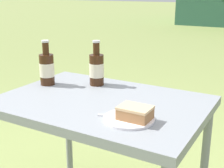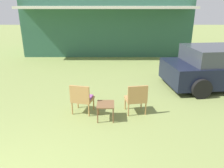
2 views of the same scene
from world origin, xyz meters
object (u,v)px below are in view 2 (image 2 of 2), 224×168
object	(u,v)px
wicker_chair_plain	(136,98)
garden_side_table	(106,106)
wicker_chair_cushioned	(82,97)
parked_car	(220,68)

from	to	relation	value
wicker_chair_plain	garden_side_table	distance (m)	0.84
wicker_chair_cushioned	garden_side_table	bearing A→B (deg)	166.39
wicker_chair_cushioned	garden_side_table	size ratio (longest dim) A/B	1.74
wicker_chair_cushioned	wicker_chair_plain	world-z (taller)	same
parked_car	wicker_chair_plain	size ratio (longest dim) A/B	4.95
garden_side_table	wicker_chair_plain	bearing A→B (deg)	20.63
garden_side_table	wicker_chair_cushioned	bearing A→B (deg)	152.98
wicker_chair_cushioned	wicker_chair_plain	distance (m)	1.41
parked_car	wicker_chair_cushioned	size ratio (longest dim) A/B	4.95
parked_car	wicker_chair_plain	world-z (taller)	parked_car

